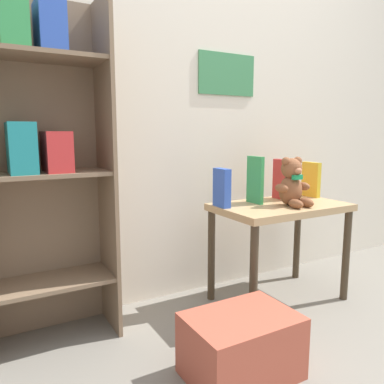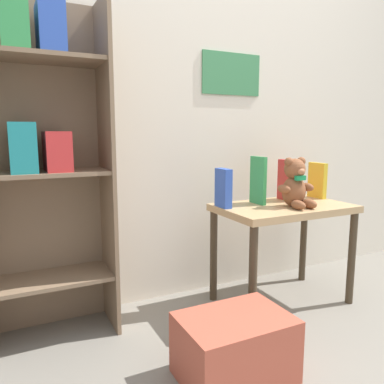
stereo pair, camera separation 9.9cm
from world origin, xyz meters
The scene contains 9 objects.
wall_back centered at (0.00, 1.46, 1.25)m, with size 4.80×0.07×2.50m.
bookshelf_side centered at (-0.87, 1.30, 0.85)m, with size 0.58×0.28×1.50m.
display_table centered at (0.31, 1.08, 0.46)m, with size 0.71×0.43×0.54m.
teddy_bear centered at (0.32, 1.02, 0.66)m, with size 0.20×0.18×0.26m.
book_standing_blue centered at (-0.01, 1.17, 0.64)m, with size 0.04×0.11×0.20m, color #2D51B7.
book_standing_green centered at (0.20, 1.17, 0.67)m, with size 0.02×0.12×0.25m, color #33934C.
book_standing_red centered at (0.42, 1.19, 0.66)m, with size 0.03×0.13×0.23m, color red.
book_standing_yellow centered at (0.63, 1.18, 0.64)m, with size 0.03×0.13×0.21m, color gold.
storage_bin centered at (-0.28, 0.64, 0.12)m, with size 0.41×0.29×0.24m.
Camera 2 is at (-1.00, -0.45, 0.92)m, focal length 35.00 mm.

